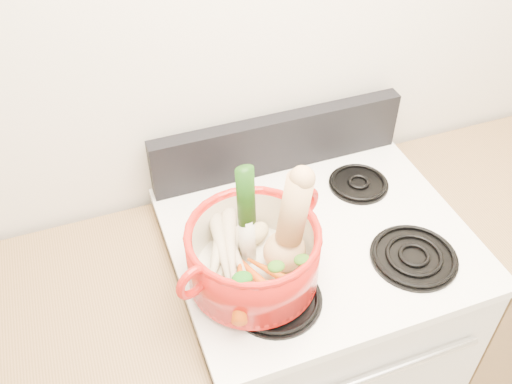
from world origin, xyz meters
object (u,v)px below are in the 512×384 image
object	(u,v)px
stove_body	(308,337)
squash	(286,225)
dutch_oven	(253,255)
leek	(247,215)

from	to	relation	value
stove_body	squash	distance (m)	0.70
dutch_oven	leek	size ratio (longest dim) A/B	1.10
stove_body	leek	xyz separation A→B (m)	(-0.22, -0.05, 0.68)
stove_body	squash	size ratio (longest dim) A/B	3.43
stove_body	dutch_oven	xyz separation A→B (m)	(-0.22, -0.09, 0.59)
dutch_oven	leek	distance (m)	0.10
squash	leek	bearing A→B (deg)	126.04
dutch_oven	squash	bearing A→B (deg)	-34.05
stove_body	leek	bearing A→B (deg)	-167.80
squash	leek	distance (m)	0.09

